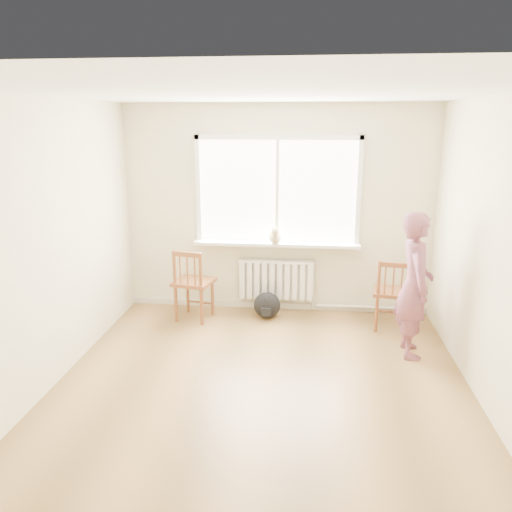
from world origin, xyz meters
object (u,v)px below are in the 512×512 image
(chair_right, at_px, (392,295))
(cat, at_px, (275,236))
(chair_left, at_px, (192,285))
(person, at_px, (414,285))
(backpack, at_px, (267,305))

(chair_right, height_order, cat, cat)
(chair_left, xyz_separation_m, cat, (1.02, 0.34, 0.58))
(chair_left, distance_m, person, 2.69)
(chair_right, distance_m, backpack, 1.57)
(cat, bearing_deg, person, -36.37)
(cat, bearing_deg, backpack, -119.38)
(person, height_order, cat, person)
(person, relative_size, cat, 4.16)
(chair_left, height_order, chair_right, chair_left)
(person, bearing_deg, chair_right, 8.97)
(chair_right, xyz_separation_m, person, (0.11, -0.63, 0.34))
(person, bearing_deg, cat, 55.44)
(backpack, bearing_deg, chair_right, -8.11)
(chair_right, relative_size, cat, 2.35)
(cat, bearing_deg, chair_right, -18.25)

